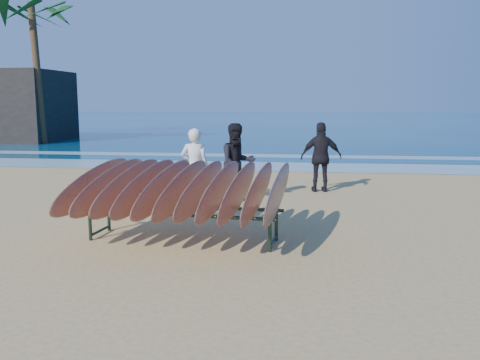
% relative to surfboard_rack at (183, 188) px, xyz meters
% --- Properties ---
extents(ground, '(120.00, 120.00, 0.00)m').
position_rel_surfboard_rack_xyz_m(ground, '(0.88, -0.37, -0.86)').
color(ground, tan).
rests_on(ground, ground).
extents(ocean, '(160.00, 160.00, 0.00)m').
position_rel_surfboard_rack_xyz_m(ocean, '(0.88, 54.63, -0.85)').
color(ocean, navy).
rests_on(ocean, ground).
extents(foam_near, '(160.00, 160.00, 0.00)m').
position_rel_surfboard_rack_xyz_m(foam_near, '(0.88, 9.63, -0.85)').
color(foam_near, white).
rests_on(foam_near, ground).
extents(foam_far, '(160.00, 160.00, 0.00)m').
position_rel_surfboard_rack_xyz_m(foam_far, '(0.88, 13.13, -0.85)').
color(foam_far, white).
rests_on(foam_far, ground).
extents(surfboard_rack, '(3.41, 3.03, 1.35)m').
position_rel_surfboard_rack_xyz_m(surfboard_rack, '(0.00, 0.00, 0.00)').
color(surfboard_rack, '#1D2E23').
rests_on(surfboard_rack, ground).
extents(person_white, '(0.61, 0.41, 1.68)m').
position_rel_surfboard_rack_xyz_m(person_white, '(-0.44, 2.89, -0.02)').
color(person_white, white).
rests_on(person_white, ground).
extents(person_dark_a, '(1.08, 1.01, 1.77)m').
position_rel_surfboard_rack_xyz_m(person_dark_a, '(0.44, 3.32, 0.02)').
color(person_dark_a, black).
rests_on(person_dark_a, ground).
extents(person_dark_b, '(1.06, 0.54, 1.74)m').
position_rel_surfboard_rack_xyz_m(person_dark_b, '(2.34, 4.89, 0.01)').
color(person_dark_b, black).
rests_on(person_dark_b, ground).
extents(palm_mid, '(5.20, 5.20, 7.46)m').
position_rel_surfboard_rack_xyz_m(palm_mid, '(-11.92, 17.43, 5.73)').
color(palm_mid, brown).
rests_on(palm_mid, ground).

